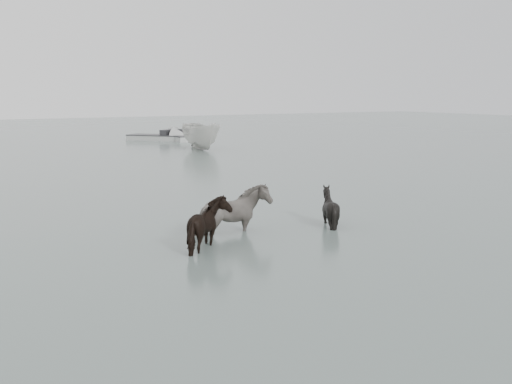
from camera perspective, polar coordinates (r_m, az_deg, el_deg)
ground at (r=15.69m, az=1.48°, el=-3.47°), size 140.00×140.00×0.00m
pony_pinto at (r=15.31m, az=-2.14°, el=-0.81°), size 1.90×0.94×1.56m
pony_dark at (r=13.84m, az=-4.07°, el=-2.41°), size 1.50×1.61×1.30m
pony_black at (r=16.41m, az=6.57°, el=-0.71°), size 1.45×1.37×1.27m
boat_small at (r=37.80m, az=-4.89°, el=5.12°), size 2.40×4.75×1.75m
skiff_port at (r=45.11m, az=-6.75°, el=5.06°), size 1.70×5.28×0.75m
skiff_mid at (r=45.38m, az=-8.74°, el=5.04°), size 4.93×5.38×0.75m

